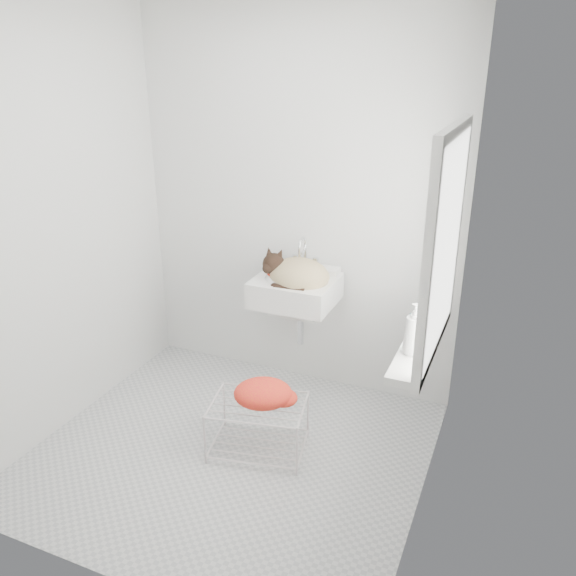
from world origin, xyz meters
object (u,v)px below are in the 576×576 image
at_px(sink, 296,278).
at_px(bottle_c, 426,325).
at_px(bottle_a, 412,354).
at_px(wire_rack, 258,428).
at_px(cat, 296,274).
at_px(bottle_b, 419,339).

xyz_separation_m(sink, bottle_c, (0.90, -0.36, 0.00)).
xyz_separation_m(sink, bottle_a, (0.90, -0.71, 0.00)).
bearing_deg(bottle_c, sink, 157.92).
distance_m(sink, bottle_a, 1.14).
bearing_deg(wire_rack, cat, 92.09).
height_order(wire_rack, bottle_a, bottle_a).
bearing_deg(cat, sink, 139.42).
bearing_deg(bottle_b, bottle_a, -90.00).
distance_m(cat, bottle_c, 0.95).
relative_size(sink, bottle_b, 2.65).
bearing_deg(sink, bottle_a, -38.48).
bearing_deg(sink, bottle_c, -22.08).
xyz_separation_m(cat, bottle_c, (0.88, -0.35, -0.04)).
relative_size(cat, bottle_b, 2.36).
height_order(wire_rack, bottle_b, bottle_b).
xyz_separation_m(wire_rack, bottle_b, (0.86, 0.11, 0.70)).
bearing_deg(cat, bottle_a, -27.00).
bearing_deg(wire_rack, bottle_a, -4.02).
distance_m(cat, wire_rack, 0.97).
distance_m(bottle_a, bottle_c, 0.35).
distance_m(sink, bottle_b, 1.05).
distance_m(sink, wire_rack, 0.96).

